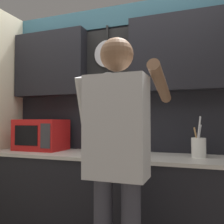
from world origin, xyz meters
name	(u,v)px	position (x,y,z in m)	size (l,w,h in m)	color
base_cabinet_counter	(108,205)	(0.00, 0.00, 0.45)	(2.37, 0.58, 0.90)	black
back_wall_unit	(118,93)	(0.01, 0.26, 1.48)	(2.94, 0.20, 2.39)	black
microwave	(41,135)	(-0.76, 0.05, 1.06)	(0.48, 0.35, 0.31)	red
knife_block	(101,143)	(-0.09, 0.05, 0.99)	(0.13, 0.16, 0.24)	brown
utensil_crock	(199,147)	(0.77, 0.05, 0.99)	(0.12, 0.12, 0.34)	white
person	(117,148)	(0.31, -0.64, 1.03)	(0.54, 0.66, 1.72)	#383842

